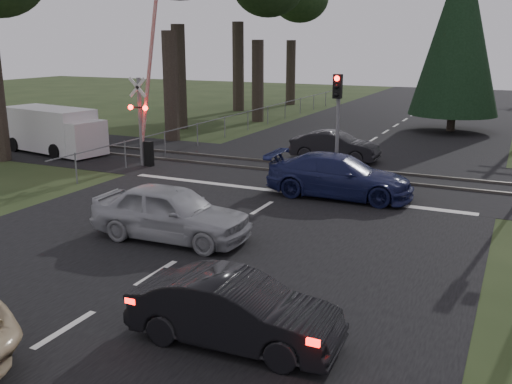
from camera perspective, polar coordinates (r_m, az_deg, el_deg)
The scene contains 15 objects.
ground at distance 13.74m, azimuth -9.94°, elevation -8.00°, with size 120.00×120.00×0.00m, color #253417.
road at distance 22.24m, azimuth 4.89°, elevation 1.05°, with size 14.00×100.00×0.01m, color black.
rail_corridor at distance 24.08m, azimuth 6.55°, elevation 2.07°, with size 120.00×8.00×0.01m, color black.
stop_line at distance 20.61m, azimuth 3.15°, elevation -0.01°, with size 13.00×0.35×0.00m, color silver.
rail_near at distance 23.33m, azimuth 5.92°, elevation 1.79°, with size 120.00×0.12×0.10m, color #59544C.
rail_far at distance 24.81m, azimuth 7.15°, elevation 2.54°, with size 120.00×0.12×0.10m, color #59544C.
crossing_signal at distance 25.09m, azimuth -11.07°, elevation 7.17°, with size 1.62×0.38×6.96m.
traffic_signal_center at distance 22.07m, azimuth 8.13°, elevation 8.24°, with size 0.32×0.48×4.10m.
conifer_tree at distance 36.51m, azimuth 19.66°, elevation 15.11°, with size 5.20×5.20×11.00m.
fence_left at distance 36.54m, azimuth 0.22°, elevation 6.51°, with size 0.10×36.00×1.20m, color slate, non-canonical shape.
dark_hatchback at distance 10.37m, azimuth -2.14°, elevation -11.81°, with size 1.34×3.84×1.27m, color black.
silver_car at distance 15.72m, azimuth -8.50°, elevation -2.04°, with size 1.80×4.47×1.52m, color #A2A5AA.
blue_sedan at distance 20.05m, azimuth 8.34°, elevation 1.58°, with size 2.07×5.09×1.48m, color #1A1F4E.
dark_car_far at distance 26.27m, azimuth 7.88°, elevation 4.55°, with size 1.40×4.00×1.32m, color black.
white_van at distance 29.42m, azimuth -19.42°, elevation 5.81°, with size 5.79×2.86×2.17m.
Camera 1 is at (7.42, -10.29, 5.28)m, focal length 40.00 mm.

